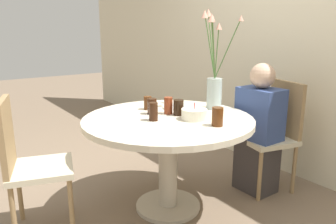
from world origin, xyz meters
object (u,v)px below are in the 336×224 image
Objects in this scene: side_plate at (174,107)px; drink_glass_1 at (152,106)px; flower_vase at (214,78)px; chair_near_front at (274,129)px; drink_glass_3 at (217,117)px; person_guest at (259,133)px; drink_glass_5 at (178,108)px; drink_glass_0 at (168,106)px; birthday_cake at (194,114)px; drink_glass_2 at (148,103)px; drink_glass_4 at (153,112)px; chair_right_flank at (27,159)px.

side_plate is 0.26m from drink_glass_1.
chair_near_front is at bearing 62.39° from flower_vase.
flower_vase is 0.40m from side_plate.
drink_glass_3 is (0.57, -0.07, 0.06)m from side_plate.
side_plate is 0.16× the size of person_guest.
drink_glass_5 is 0.76m from person_guest.
drink_glass_1 is at bearing -135.20° from drink_glass_5.
drink_glass_1 is 0.11× the size of person_guest.
drink_glass_0 is at bearing -111.36° from person_guest.
birthday_cake is 1.74× the size of drink_glass_2.
drink_glass_1 is (0.06, -0.25, 0.05)m from side_plate.
drink_glass_3 reaches higher than drink_glass_2.
drink_glass_4 is at bearing -64.56° from drink_glass_0.
drink_glass_3 is 0.98× the size of drink_glass_4.
person_guest is (0.28, 0.71, -0.27)m from drink_glass_0.
drink_glass_3 reaches higher than birthday_cake.
drink_glass_0 is 0.12m from drink_glass_1.
side_plate is 0.20m from drink_glass_0.
drink_glass_2 is 0.91× the size of drink_glass_5.
birthday_cake is 0.37m from side_plate.
drink_glass_0 is 0.21m from drink_glass_4.
side_plate is at bearing -128.74° from flower_vase.
chair_right_flank is at bearing -91.63° from chair_near_front.
side_plate is at bearing 152.27° from drink_glass_5.
chair_near_front is at bearing 60.10° from drink_glass_2.
drink_glass_4 is at bearing -30.19° from drink_glass_1.
drink_glass_3 is (0.13, -0.79, 0.26)m from chair_near_front.
person_guest is (0.21, 0.68, -0.27)m from drink_glass_5.
drink_glass_2 is 0.94m from person_guest.
chair_right_flank is 8.83× the size of drink_glass_2.
chair_right_flank is 5.17× the size of side_plate.
drink_glass_5 is (0.20, -0.11, 0.05)m from side_plate.
person_guest is (0.41, 0.57, -0.22)m from side_plate.
chair_right_flank is 1.27m from drink_glass_3.
side_plate is (0.08, 1.13, 0.20)m from chair_right_flank.
flower_vase is (-0.16, 0.33, 0.21)m from birthday_cake.
chair_right_flank is at bearing -101.26° from flower_vase.
drink_glass_4 reaches higher than drink_glass_3.
drink_glass_2 is 0.82× the size of drink_glass_4.
drink_glass_5 is at bearing -87.88° from chair_right_flank.
drink_glass_5 is (-0.24, -0.83, 0.25)m from chair_near_front.
chair_right_flank is 0.88m from drink_glass_4.
drink_glass_4 is at bearing -25.54° from drink_glass_2.
side_plate is 1.71× the size of drink_glass_2.
chair_right_flank is at bearing -101.78° from drink_glass_0.
chair_right_flank is 0.96m from drink_glass_2.
drink_glass_3 is at bearing 4.73° from birthday_cake.
chair_near_front reaches higher than drink_glass_2.
side_plate is (-0.20, -0.25, -0.24)m from flower_vase.
person_guest reaches higher than chair_right_flank.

